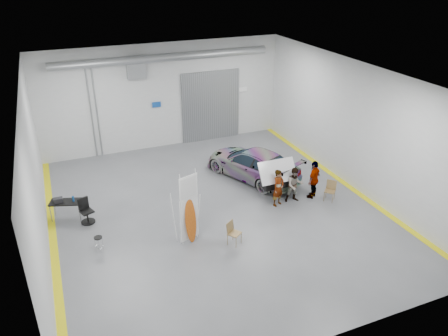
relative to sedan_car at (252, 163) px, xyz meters
name	(u,v)px	position (x,y,z in m)	size (l,w,h in m)	color
ground	(216,210)	(-2.89, -2.30, -0.76)	(16.00, 16.00, 0.00)	#56575C
room_shell	(202,107)	(-2.65, -0.08, 3.32)	(14.02, 16.18, 6.01)	#B8BABD
sedan_car	(252,163)	(0.00, 0.00, 0.00)	(2.14, 5.26, 1.52)	silver
person_a	(278,188)	(-0.13, -2.93, 0.11)	(0.63, 0.42, 1.74)	#976D52
person_b	(295,185)	(0.71, -2.93, 0.08)	(0.82, 0.63, 1.68)	#476E82
person_c	(314,179)	(1.73, -2.93, 0.17)	(1.08, 0.44, 1.86)	#985032
surfboard_display	(188,215)	(-4.75, -4.12, 0.49)	(0.83, 0.44, 3.08)	white
folding_chair_near	(234,237)	(-3.14, -4.93, -0.46)	(0.62, 0.68, 0.96)	brown
folding_chair_far	(329,195)	(2.27, -3.48, -0.47)	(0.62, 0.72, 0.95)	brown
shop_stool	(99,244)	(-8.11, -3.41, -0.44)	(0.33, 0.33, 0.64)	black
work_table	(64,202)	(-9.11, -0.49, 0.06)	(1.45, 1.03, 1.07)	gray
office_chair	(87,212)	(-8.28, -1.12, -0.28)	(0.62, 0.65, 1.10)	black
trunk_lid	(276,169)	(0.00, -2.38, 0.78)	(1.78, 1.08, 0.04)	silver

